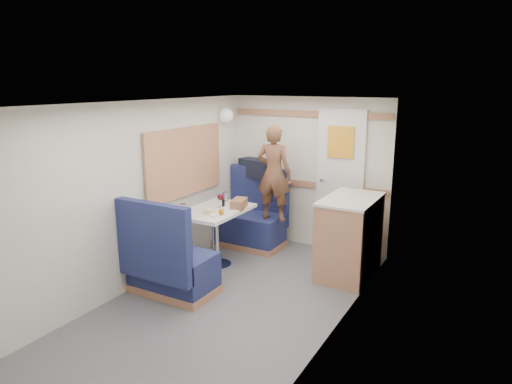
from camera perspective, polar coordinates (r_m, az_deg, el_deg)
The scene contains 26 objects.
floor at distance 4.57m, azimuth -5.24°, elevation -14.99°, with size 4.50×4.50×0.00m, color #515156.
ceiling at distance 4.02m, azimuth -5.87°, elevation 10.90°, with size 4.50×4.50×0.00m, color silver.
wall_back at distance 6.12m, azimuth 6.56°, elevation 2.37°, with size 2.20×0.02×2.00m, color silver.
wall_left at distance 4.88m, azimuth -16.21°, elevation -0.99°, with size 0.02×4.50×2.00m, color silver.
wall_right at distance 3.70m, azimuth 8.68°, elevation -5.26°, with size 0.02×4.50×2.00m, color silver.
oak_trim_low at distance 6.13m, azimuth 6.45°, elevation 0.96°, with size 2.15×0.02×0.08m, color #AB6D4D.
oak_trim_high at distance 5.99m, azimuth 6.69°, elevation 9.67°, with size 2.15×0.02×0.08m, color #AB6D4D.
side_window at distance 5.54m, azimuth -8.90°, elevation 3.75°, with size 0.04×1.30×0.72m, color #9AA188.
rear_door at distance 5.94m, azimuth 10.43°, elevation 1.61°, with size 0.62×0.12×1.86m.
dinette_table at distance 5.46m, azimuth -5.07°, elevation -3.69°, with size 0.62×0.92×0.72m.
bench_far at distance 6.23m, azimuth -0.53°, elevation -3.97°, with size 0.90×0.59×1.05m.
bench_near at distance 4.90m, azimuth -10.77°, elevation -9.25°, with size 0.90×0.59×1.05m.
ledge at distance 6.30m, azimuth 0.61°, elevation 1.68°, with size 0.90×0.14×0.04m, color #AB6D4D.
dome_light at distance 6.15m, azimuth -3.83°, elevation 9.55°, with size 0.20×0.20×0.20m, color white.
galley_counter at distance 5.35m, azimuth 11.58°, elevation -5.42°, with size 0.57×0.92×0.92m.
person at distance 5.77m, azimuth 2.22°, elevation 2.39°, with size 0.45×0.29×1.22m, color brown.
duffel_bag at distance 6.30m, azimuth 0.19°, elevation 3.01°, with size 0.52×0.25×0.25m, color black.
tray at distance 5.25m, azimuth -4.48°, elevation -2.52°, with size 0.27×0.35×0.02m, color white.
orange_fruit at distance 5.11m, azimuth -4.36°, elevation -2.49°, with size 0.07×0.07×0.07m, color #E4580A.
cheese_block at distance 5.20m, azimuth -5.88°, elevation -2.39°, with size 0.11×0.07×0.04m, color #DCC07F.
wine_glass at distance 5.43m, azimuth -4.48°, elevation -0.71°, with size 0.08×0.08×0.17m.
tumbler_left at distance 5.24m, azimuth -9.10°, elevation -2.11°, with size 0.07×0.07×0.12m, color white.
tumbler_mid at distance 5.75m, azimuth -3.89°, elevation -0.56°, with size 0.07×0.07×0.11m, color white.
beer_glass at distance 5.42m, azimuth -2.10°, elevation -1.54°, with size 0.06×0.06×0.09m, color #945915.
pepper_grinder at distance 5.47m, azimuth -4.11°, elevation -1.41°, with size 0.04×0.04×0.10m, color black.
bread_loaf at distance 5.41m, azimuth -2.15°, elevation -1.48°, with size 0.14×0.27×0.11m, color brown.
Camera 1 is at (2.31, -3.29, 2.19)m, focal length 32.00 mm.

